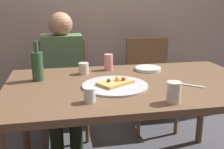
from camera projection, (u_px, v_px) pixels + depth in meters
The scene contains 13 objects.
dining_table at pixel (133, 93), 1.78m from camera, with size 1.64×0.97×0.75m.
pizza_tray at pixel (115, 86), 1.68m from camera, with size 0.41×0.41×0.01m, color #ADADB2.
pizza_slice_last at pixel (116, 82), 1.69m from camera, with size 0.26×0.23×0.05m.
wine_bottle at pixel (37, 65), 1.78m from camera, with size 0.08×0.08×0.26m.
tumbler_near at pixel (90, 95), 1.42m from camera, with size 0.06×0.06×0.08m, color silver.
tumbler_far at pixel (174, 92), 1.41m from camera, with size 0.08×0.08×0.11m, color beige.
wine_glass at pixel (84, 68), 1.96m from camera, with size 0.07×0.07×0.08m, color beige.
soda_can at pixel (109, 62), 2.06m from camera, with size 0.07×0.07×0.12m, color pink.
plate_stack at pixel (148, 69), 2.06m from camera, with size 0.19×0.19×0.02m, color white.
table_knife at pixel (187, 85), 1.71m from camera, with size 0.22×0.02×0.01m, color #B7B7BC.
chair_left at pixel (63, 82), 2.58m from camera, with size 0.44×0.44×0.90m.
chair_right at pixel (150, 77), 2.74m from camera, with size 0.44×0.44×0.90m.
guest_in_sweater at pixel (63, 73), 2.40m from camera, with size 0.36×0.56×1.17m.
Camera 1 is at (-0.46, -1.63, 1.27)m, focal length 43.29 mm.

